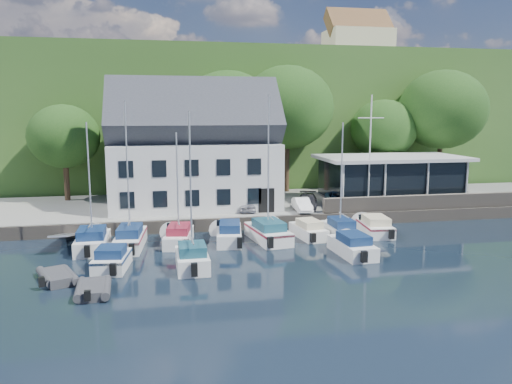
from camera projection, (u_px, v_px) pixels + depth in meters
ground at (336, 271)px, 29.11m from camera, size 180.00×180.00×0.00m
quay at (271, 206)px, 45.98m from camera, size 60.00×13.00×1.00m
quay_face at (289, 222)px, 39.69m from camera, size 60.00×0.30×1.00m
hillside at (216, 118)px, 87.89m from camera, size 160.00×75.00×16.00m
field_patch at (252, 74)px, 95.83m from camera, size 50.00×30.00×0.30m
farmhouse at (358, 42)px, 80.38m from camera, size 10.40×7.00×8.20m
harbor_building at (194, 156)px, 42.92m from camera, size 14.40×8.20×8.70m
club_pavilion at (390, 178)px, 46.18m from camera, size 13.20×7.20×4.10m
seawall at (425, 202)px, 42.15m from camera, size 18.00×0.50×1.20m
gangway at (67, 245)px, 34.73m from camera, size 1.20×6.00×1.40m
car_silver at (246, 204)px, 41.43m from camera, size 1.52×3.44×1.15m
car_white at (302, 205)px, 41.21m from camera, size 1.39×3.44×1.11m
car_dgrey at (307, 201)px, 42.36m from camera, size 2.98×4.53×1.22m
car_blue at (339, 199)px, 43.26m from camera, size 2.37×4.22×1.36m
flagpole at (370, 152)px, 41.99m from camera, size 2.29×0.20×9.54m
tree_0 at (65, 153)px, 45.70m from camera, size 6.45×6.45×8.82m
tree_1 at (139, 151)px, 46.86m from camera, size 6.49×6.49×8.87m
tree_2 at (228, 133)px, 48.80m from camera, size 8.86×8.86×12.10m
tree_3 at (287, 129)px, 50.53m from camera, size 9.32×9.32×12.74m
tree_4 at (383, 145)px, 52.37m from camera, size 6.87×6.87×9.40m
tree_5 at (441, 130)px, 52.34m from camera, size 9.10×9.10×12.43m
boat_r1_0 at (89, 180)px, 32.59m from camera, size 2.31×6.17×9.53m
boat_r1_1 at (128, 179)px, 33.29m from camera, size 2.50×7.06×9.46m
boat_r1_2 at (177, 184)px, 34.26m from camera, size 2.84×6.28×8.55m
boat_r1_3 at (229, 232)px, 35.37m from camera, size 2.73×6.67×1.50m
boat_r1_4 at (268, 176)px, 35.04m from camera, size 3.26×7.20×9.43m
boat_r1_5 at (308, 228)px, 36.64m from camera, size 2.48×5.62×1.36m
boat_r1_6 at (341, 176)px, 35.90m from camera, size 1.87×5.90×9.14m
boat_r1_7 at (374, 225)px, 37.74m from camera, size 2.70×6.49×1.40m
boat_r2_0 at (112, 257)px, 29.29m from camera, size 2.55×4.89×1.40m
boat_r2_1 at (191, 190)px, 28.75m from camera, size 2.04×5.34×9.37m
boat_r2_3 at (352, 244)px, 32.20m from camera, size 2.35×6.11×1.46m
dinghy_0 at (58, 275)px, 27.22m from camera, size 2.88×3.53×0.71m
dinghy_1 at (93, 287)px, 25.33m from camera, size 1.97×3.08×0.70m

